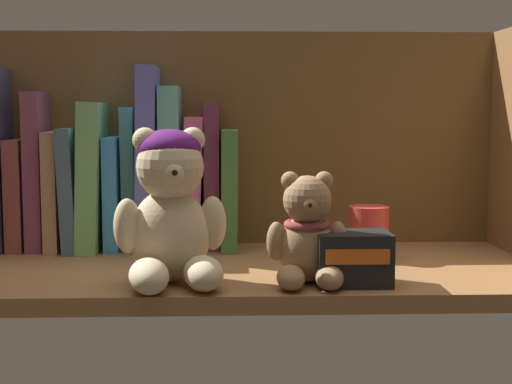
# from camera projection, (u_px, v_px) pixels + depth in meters

# --- Properties ---
(shelf_board) EXTENTS (0.75, 0.31, 0.02)m
(shelf_board) POSITION_uv_depth(u_px,v_px,m) (232.00, 273.00, 0.93)
(shelf_board) COLOR olive
(shelf_board) RESTS_ON ground
(shelf_back_panel) EXTENTS (0.77, 0.01, 0.32)m
(shelf_back_panel) POSITION_uv_depth(u_px,v_px,m) (231.00, 146.00, 1.07)
(shelf_back_panel) COLOR brown
(shelf_back_panel) RESTS_ON ground
(book_1) EXTENTS (0.02, 0.12, 0.25)m
(book_1) POSITION_uv_depth(u_px,v_px,m) (3.00, 159.00, 1.04)
(book_1) COLOR #3F4162
(book_1) RESTS_ON shelf_board
(book_2) EXTENTS (0.02, 0.11, 0.15)m
(book_2) POSITION_uv_depth(u_px,v_px,m) (25.00, 193.00, 1.04)
(book_2) COLOR brown
(book_2) RESTS_ON shelf_board
(book_3) EXTENTS (0.02, 0.11, 0.22)m
(book_3) POSITION_uv_depth(u_px,v_px,m) (43.00, 170.00, 1.04)
(book_3) COLOR #7D3E5D
(book_3) RESTS_ON shelf_board
(book_4) EXTENTS (0.02, 0.13, 0.16)m
(book_4) POSITION_uv_depth(u_px,v_px,m) (61.00, 189.00, 1.04)
(book_4) COLOR tan
(book_4) RESTS_ON shelf_board
(book_5) EXTENTS (0.03, 0.14, 0.17)m
(book_5) POSITION_uv_depth(u_px,v_px,m) (78.00, 188.00, 1.04)
(book_5) COLOR #456078
(book_5) RESTS_ON shelf_board
(book_6) EXTENTS (0.04, 0.15, 0.20)m
(book_6) POSITION_uv_depth(u_px,v_px,m) (98.00, 175.00, 1.04)
(book_6) COLOR #6AAD69
(book_6) RESTS_ON shelf_board
(book_7) EXTENTS (0.02, 0.12, 0.15)m
(book_7) POSITION_uv_depth(u_px,v_px,m) (118.00, 192.00, 1.05)
(book_7) COLOR #3A88D0
(book_7) RESTS_ON shelf_board
(book_8) EXTENTS (0.02, 0.09, 0.19)m
(book_8) POSITION_uv_depth(u_px,v_px,m) (134.00, 177.00, 1.05)
(book_8) COLOR #397870
(book_8) RESTS_ON shelf_board
(book_9) EXTENTS (0.03, 0.14, 0.25)m
(book_9) POSITION_uv_depth(u_px,v_px,m) (152.00, 158.00, 1.04)
(book_9) COLOR #5C60C7
(book_9) RESTS_ON shelf_board
(book_10) EXTENTS (0.03, 0.11, 0.22)m
(book_10) POSITION_uv_depth(u_px,v_px,m) (174.00, 167.00, 1.05)
(book_10) COLOR #62B2A9
(book_10) RESTS_ON shelf_board
(book_11) EXTENTS (0.03, 0.10, 0.18)m
(book_11) POSITION_uv_depth(u_px,v_px,m) (195.00, 182.00, 1.05)
(book_11) COLOR #CF5B93
(book_11) RESTS_ON shelf_board
(book_12) EXTENTS (0.02, 0.10, 0.20)m
(book_12) POSITION_uv_depth(u_px,v_px,m) (214.00, 175.00, 1.05)
(book_12) COLOR #602743
(book_12) RESTS_ON shelf_board
(book_13) EXTENTS (0.02, 0.14, 0.16)m
(book_13) POSITION_uv_depth(u_px,v_px,m) (232.00, 188.00, 1.05)
(book_13) COLOR #3C723B
(book_13) RESTS_ON shelf_board
(teddy_bear_larger) EXTENTS (0.13, 0.13, 0.17)m
(teddy_bear_larger) POSITION_uv_depth(u_px,v_px,m) (173.00, 210.00, 0.82)
(teddy_bear_larger) COLOR beige
(teddy_bear_larger) RESTS_ON shelf_board
(teddy_bear_smaller) EXTENTS (0.09, 0.09, 0.12)m
(teddy_bear_smaller) POSITION_uv_depth(u_px,v_px,m) (310.00, 236.00, 0.82)
(teddy_bear_smaller) COLOR #93704C
(teddy_bear_smaller) RESTS_ON shelf_board
(pillar_candle) EXTENTS (0.05, 0.05, 0.07)m
(pillar_candle) POSITION_uv_depth(u_px,v_px,m) (371.00, 232.00, 0.97)
(pillar_candle) COLOR #C63833
(pillar_candle) RESTS_ON shelf_board
(small_product_box) EXTENTS (0.08, 0.06, 0.06)m
(small_product_box) POSITION_uv_depth(u_px,v_px,m) (356.00, 258.00, 0.82)
(small_product_box) COLOR black
(small_product_box) RESTS_ON shelf_board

